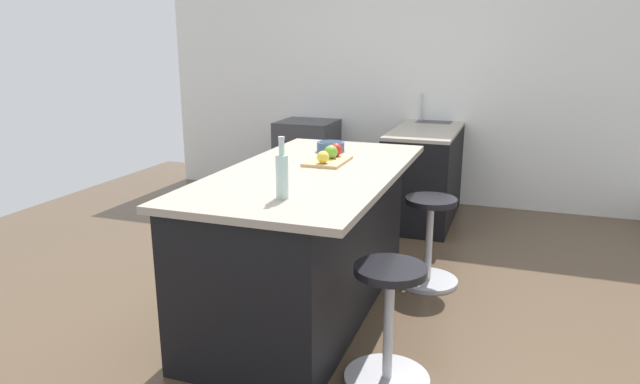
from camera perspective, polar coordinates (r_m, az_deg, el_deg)
name	(u,v)px	position (r m, az deg, el deg)	size (l,w,h in m)	color
ground_plane	(306,293)	(3.96, -1.40, -10.27)	(7.01, 7.01, 0.00)	brown
interior_partition_left	(395,67)	(6.18, 7.64, 12.51)	(0.12, 5.29, 2.87)	silver
sink_cabinet	(430,166)	(5.88, 11.09, 2.58)	(1.99, 0.60, 1.17)	black
oven_range	(308,160)	(6.21, -1.27, 3.31)	(0.60, 0.61, 0.86)	#38383D
kitchen_island	(306,239)	(3.59, -1.47, -4.82)	(2.07, 1.03, 0.93)	black
stool_by_window	(429,243)	(4.09, 11.02, -5.17)	(0.44, 0.44, 0.64)	#B7B7BC
stool_middle	(388,329)	(2.91, 6.98, -13.66)	(0.44, 0.44, 0.64)	#B7B7BC
cutting_board	(328,161)	(3.64, 0.77, 3.16)	(0.36, 0.24, 0.02)	tan
apple_green	(331,152)	(3.66, 1.12, 4.11)	(0.09, 0.09, 0.09)	#609E2D
apple_yellow	(323,157)	(3.51, 0.31, 3.57)	(0.08, 0.08, 0.08)	gold
apple_red	(336,150)	(3.75, 1.62, 4.33)	(0.09, 0.09, 0.09)	red
water_bottle	(282,175)	(2.78, -3.89, 1.79)	(0.06, 0.06, 0.31)	silver
fruit_bowl	(331,146)	(4.00, 1.09, 4.69)	(0.20, 0.20, 0.07)	#334C6B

